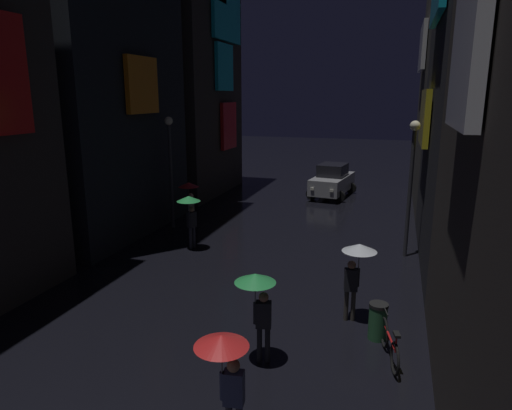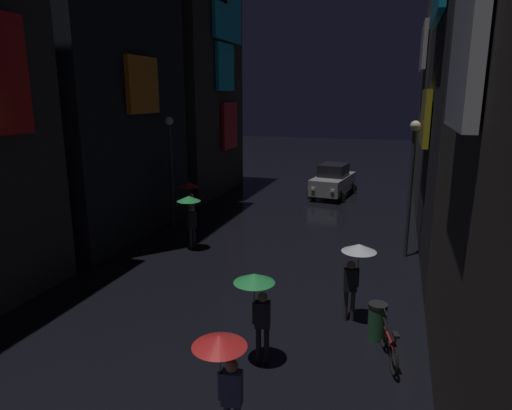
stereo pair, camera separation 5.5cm
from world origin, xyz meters
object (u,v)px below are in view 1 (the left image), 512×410
(trash_bin, at_px, (378,321))
(pedestrian_foreground_left_green, at_px, (190,207))
(bicycle_parked_at_storefront, at_px, (390,344))
(pedestrian_foreground_right_red, at_px, (189,193))
(streetlamp_right_far, at_px, (411,172))
(pedestrian_near_crossing_clear, at_px, (357,261))
(car_distant, at_px, (332,181))
(streetlamp_left_far, at_px, (170,158))
(pedestrian_midstreet_centre_green, at_px, (258,293))
(pedestrian_far_right_red, at_px, (226,360))

(trash_bin, bearing_deg, pedestrian_foreground_left_green, 146.51)
(bicycle_parked_at_storefront, bearing_deg, pedestrian_foreground_left_green, 143.11)
(pedestrian_foreground_right_red, xyz_separation_m, bicycle_parked_at_storefront, (8.70, -8.08, -1.28))
(streetlamp_right_far, bearing_deg, pedestrian_foreground_left_green, -168.56)
(pedestrian_near_crossing_clear, xyz_separation_m, car_distant, (-2.72, 15.14, -0.74))
(pedestrian_foreground_left_green, xyz_separation_m, streetlamp_left_far, (-2.06, 2.50, 1.46))
(pedestrian_midstreet_centre_green, bearing_deg, bicycle_parked_at_storefront, 18.99)
(pedestrian_foreground_left_green, height_order, pedestrian_foreground_right_red, same)
(car_distant, distance_m, streetlamp_left_far, 10.73)
(bicycle_parked_at_storefront, bearing_deg, streetlamp_left_far, 139.64)
(pedestrian_foreground_right_red, distance_m, car_distant, 10.12)
(bicycle_parked_at_storefront, bearing_deg, pedestrian_far_right_red, -125.57)
(pedestrian_near_crossing_clear, xyz_separation_m, pedestrian_midstreet_centre_green, (-1.86, -2.65, 0.00))
(car_distant, bearing_deg, pedestrian_foreground_left_green, -109.19)
(pedestrian_foreground_left_green, distance_m, car_distant, 11.84)
(streetlamp_left_far, bearing_deg, pedestrian_near_crossing_clear, -36.80)
(pedestrian_near_crossing_clear, distance_m, streetlamp_left_far, 10.91)
(pedestrian_foreground_left_green, distance_m, pedestrian_foreground_right_red, 2.68)
(bicycle_parked_at_storefront, distance_m, streetlamp_right_far, 7.79)
(pedestrian_near_crossing_clear, xyz_separation_m, streetlamp_right_far, (1.34, 5.59, 1.48))
(pedestrian_midstreet_centre_green, height_order, streetlamp_left_far, streetlamp_left_far)
(pedestrian_midstreet_centre_green, relative_size, streetlamp_right_far, 0.43)
(streetlamp_left_far, xyz_separation_m, trash_bin, (9.30, -7.29, -2.66))
(pedestrian_far_right_red, xyz_separation_m, pedestrian_foreground_right_red, (-6.15, 11.64, 0.00))
(pedestrian_far_right_red, distance_m, streetlamp_right_far, 11.33)
(trash_bin, bearing_deg, bicycle_parked_at_storefront, -70.78)
(car_distant, xyz_separation_m, streetlamp_right_far, (4.06, -9.55, 2.22))
(pedestrian_foreground_left_green, bearing_deg, pedestrian_far_right_red, -61.58)
(car_distant, height_order, trash_bin, car_distant)
(pedestrian_far_right_red, bearing_deg, pedestrian_midstreet_centre_green, 95.44)
(pedestrian_far_right_red, height_order, trash_bin, pedestrian_far_right_red)
(pedestrian_far_right_red, relative_size, bicycle_parked_at_storefront, 1.19)
(bicycle_parked_at_storefront, bearing_deg, streetlamp_right_far, 86.88)
(pedestrian_near_crossing_clear, relative_size, streetlamp_left_far, 0.43)
(streetlamp_right_far, bearing_deg, bicycle_parked_at_storefront, -93.12)
(pedestrian_midstreet_centre_green, bearing_deg, pedestrian_near_crossing_clear, 54.95)
(pedestrian_near_crossing_clear, relative_size, bicycle_parked_at_storefront, 1.19)
(pedestrian_far_right_red, relative_size, pedestrian_midstreet_centre_green, 1.00)
(pedestrian_foreground_left_green, bearing_deg, pedestrian_midstreet_centre_green, -54.38)
(trash_bin, bearing_deg, car_distant, 101.89)
(pedestrian_midstreet_centre_green, bearing_deg, pedestrian_far_right_red, -84.56)
(pedestrian_near_crossing_clear, distance_m, pedestrian_foreground_right_red, 10.05)
(car_distant, xyz_separation_m, trash_bin, (3.36, -15.95, -0.46))
(bicycle_parked_at_storefront, xyz_separation_m, streetlamp_left_far, (-9.60, 8.16, 2.74))
(pedestrian_midstreet_centre_green, xyz_separation_m, pedestrian_foreground_right_red, (-5.90, 9.04, 0.00))
(pedestrian_foreground_left_green, distance_m, bicycle_parked_at_storefront, 9.52)
(pedestrian_foreground_right_red, bearing_deg, pedestrian_midstreet_centre_green, -56.85)
(pedestrian_foreground_right_red, relative_size, trash_bin, 2.28)
(bicycle_parked_at_storefront, distance_m, car_distant, 17.22)
(pedestrian_midstreet_centre_green, bearing_deg, car_distant, 92.78)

